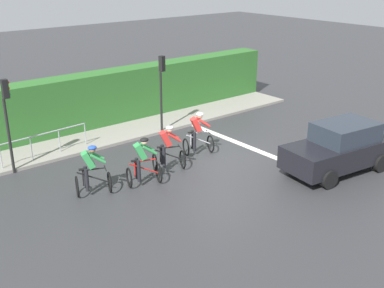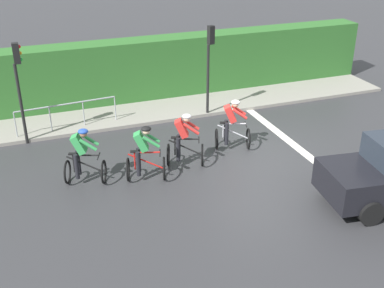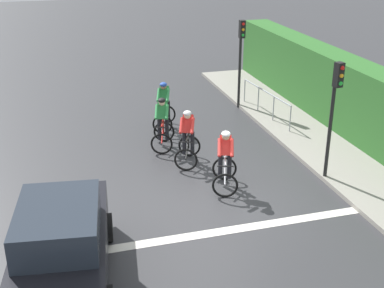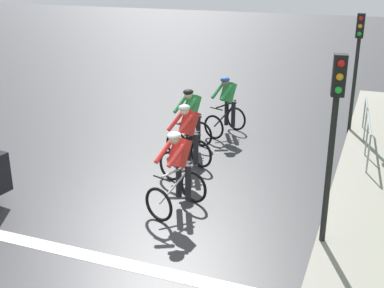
# 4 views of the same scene
# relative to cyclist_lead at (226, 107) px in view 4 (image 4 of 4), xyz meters

# --- Properties ---
(ground_plane) EXTENTS (80.00, 80.00, 0.00)m
(ground_plane) POSITION_rel_cyclist_lead_xyz_m (-0.13, -5.42, -0.80)
(ground_plane) COLOR #333335
(road_marking_stop_line) EXTENTS (7.00, 0.30, 0.01)m
(road_marking_stop_line) POSITION_rel_cyclist_lead_xyz_m (-0.13, -6.82, -0.79)
(road_marking_stop_line) COLOR silver
(road_marking_stop_line) RESTS_ON ground
(cyclist_lead) EXTENTS (1.01, 1.25, 1.66)m
(cyclist_lead) POSITION_rel_cyclist_lead_xyz_m (0.00, 0.00, 0.00)
(cyclist_lead) COLOR black
(cyclist_lead) RESTS_ON ground
(cyclist_second) EXTENTS (0.97, 1.23, 1.66)m
(cyclist_second) POSITION_rel_cyclist_lead_xyz_m (-0.44, -1.64, 0.00)
(cyclist_second) COLOR black
(cyclist_second) RESTS_ON ground
(cyclist_mid) EXTENTS (1.03, 1.25, 1.66)m
(cyclist_mid) POSITION_rel_cyclist_lead_xyz_m (0.00, -2.98, 0.00)
(cyclist_mid) COLOR black
(cyclist_mid) RESTS_ON ground
(cyclist_fourth) EXTENTS (0.99, 1.24, 1.66)m
(cyclist_fourth) POSITION_rel_cyclist_lead_xyz_m (0.52, -4.77, 0.00)
(cyclist_fourth) COLOR black
(cyclist_fourth) RESTS_ON ground
(traffic_light_near_crossing) EXTENTS (0.23, 0.31, 3.34)m
(traffic_light_near_crossing) POSITION_rel_cyclist_lead_xyz_m (3.35, -5.16, 1.43)
(traffic_light_near_crossing) COLOR black
(traffic_light_near_crossing) RESTS_ON ground
(traffic_light_far_junction) EXTENTS (0.20, 0.31, 3.34)m
(traffic_light_far_junction) POSITION_rel_cyclist_lead_xyz_m (3.25, 1.31, 1.43)
(traffic_light_far_junction) COLOR black
(traffic_light_far_junction) RESTS_ON ground
(pedestrian_railing_kerbside) EXTENTS (0.34, 3.45, 1.03)m
(pedestrian_railing_kerbside) POSITION_rel_cyclist_lead_xyz_m (3.74, -0.06, -0.01)
(pedestrian_railing_kerbside) COLOR #999EA3
(pedestrian_railing_kerbside) RESTS_ON ground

